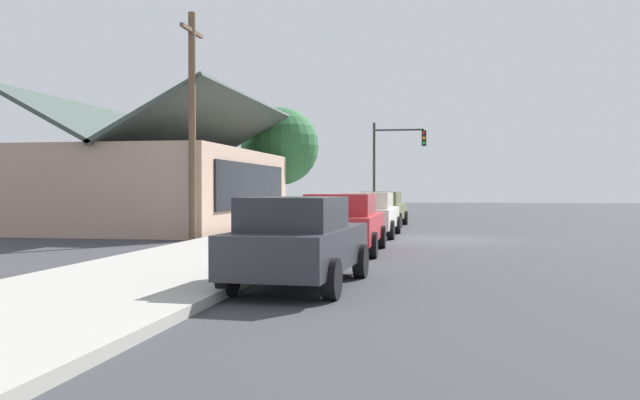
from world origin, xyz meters
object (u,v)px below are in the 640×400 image
object	(u,v)px
car_olive	(382,208)
traffic_light_main	(394,155)
utility_pole_wooden	(192,122)
fire_hydrant_red	(328,222)
car_ivory	(370,214)
car_charcoal	(299,241)
car_cherry	(343,223)
shade_tree	(280,147)

from	to	relation	value
car_olive	traffic_light_main	distance (m)	5.24
utility_pole_wooden	fire_hydrant_red	bearing A→B (deg)	-51.54
car_ivory	traffic_light_main	bearing A→B (deg)	0.13
car_ivory	utility_pole_wooden	bearing A→B (deg)	120.47
traffic_light_main	car_olive	bearing A→B (deg)	176.70
car_charcoal	car_cherry	bearing A→B (deg)	4.21
car_cherry	utility_pole_wooden	xyz separation A→B (m)	(3.10, 5.45, 3.11)
traffic_light_main	fire_hydrant_red	xyz separation A→B (m)	(-11.21, 1.66, -2.99)
car_charcoal	car_olive	size ratio (longest dim) A/B	0.98
traffic_light_main	utility_pole_wooden	bearing A→B (deg)	158.52
fire_hydrant_red	car_cherry	bearing A→B (deg)	-167.01
car_olive	fire_hydrant_red	size ratio (longest dim) A/B	6.31
car_cherry	fire_hydrant_red	distance (m)	6.45
car_ivory	car_olive	bearing A→B (deg)	1.98
car_cherry	car_olive	world-z (taller)	same
car_cherry	fire_hydrant_red	size ratio (longest dim) A/B	6.55
car_ivory	traffic_light_main	xyz separation A→B (m)	(11.21, -0.11, 2.68)
car_charcoal	car_ivory	size ratio (longest dim) A/B	0.89
shade_tree	utility_pole_wooden	xyz separation A→B (m)	(-15.01, -0.64, -0.11)
car_charcoal	utility_pole_wooden	distance (m)	11.40
car_charcoal	car_ivory	world-z (taller)	same
shade_tree	utility_pole_wooden	size ratio (longest dim) A/B	0.83
fire_hydrant_red	shade_tree	bearing A→B (deg)	21.44
car_charcoal	shade_tree	bearing A→B (deg)	17.34
car_charcoal	shade_tree	distance (m)	25.43
car_charcoal	car_cherry	size ratio (longest dim) A/B	0.95
car_ivory	fire_hydrant_red	distance (m)	1.58
car_olive	shade_tree	distance (m)	8.55
shade_tree	traffic_light_main	bearing A→B (deg)	-95.62
car_charcoal	fire_hydrant_red	size ratio (longest dim) A/B	6.19
car_charcoal	utility_pole_wooden	size ratio (longest dim) A/B	0.59
car_cherry	car_olive	xyz separation A→B (m)	(12.98, 0.05, -0.00)
car_charcoal	car_olive	distance (m)	19.33
car_cherry	traffic_light_main	world-z (taller)	traffic_light_main
car_charcoal	car_cherry	distance (m)	6.35
shade_tree	traffic_light_main	xyz separation A→B (m)	(-0.62, -6.30, -0.55)
car_olive	shade_tree	bearing A→B (deg)	52.49
shade_tree	utility_pole_wooden	bearing A→B (deg)	-177.54
utility_pole_wooden	car_ivory	bearing A→B (deg)	-60.21
car_ivory	car_olive	distance (m)	6.71
car_cherry	traffic_light_main	bearing A→B (deg)	-1.15
car_cherry	utility_pole_wooden	distance (m)	7.00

